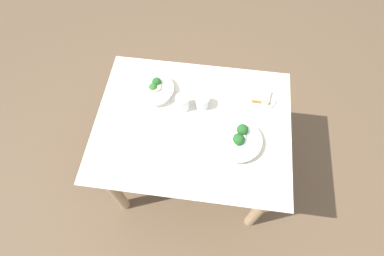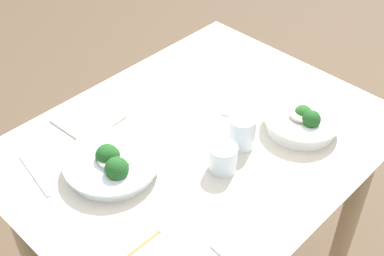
# 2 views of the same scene
# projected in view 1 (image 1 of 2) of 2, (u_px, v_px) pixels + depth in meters

# --- Properties ---
(ground_plane) EXTENTS (6.00, 6.00, 0.00)m
(ground_plane) POSITION_uv_depth(u_px,v_px,m) (192.00, 170.00, 2.44)
(ground_plane) COLOR brown
(dining_table) EXTENTS (1.15, 0.90, 0.77)m
(dining_table) POSITION_uv_depth(u_px,v_px,m) (193.00, 135.00, 1.89)
(dining_table) COLOR beige
(dining_table) RESTS_ON ground_plane
(broccoli_bowl_far) EXTENTS (0.24, 0.24, 0.09)m
(broccoli_bowl_far) POSITION_uv_depth(u_px,v_px,m) (155.00, 89.00, 1.84)
(broccoli_bowl_far) COLOR white
(broccoli_bowl_far) RESTS_ON dining_table
(broccoli_bowl_near) EXTENTS (0.28, 0.28, 0.09)m
(broccoli_bowl_near) POSITION_uv_depth(u_px,v_px,m) (237.00, 140.00, 1.68)
(broccoli_bowl_near) COLOR white
(broccoli_bowl_near) RESTS_ON dining_table
(bread_side_plate) EXTENTS (0.19, 0.19, 0.04)m
(bread_side_plate) POSITION_uv_depth(u_px,v_px,m) (261.00, 97.00, 1.84)
(bread_side_plate) COLOR silver
(bread_side_plate) RESTS_ON dining_table
(water_glass_center) EXTENTS (0.08, 0.08, 0.08)m
(water_glass_center) POSITION_uv_depth(u_px,v_px,m) (202.00, 102.00, 1.79)
(water_glass_center) COLOR silver
(water_glass_center) RESTS_ON dining_table
(water_glass_side) EXTENTS (0.08, 0.08, 0.10)m
(water_glass_side) POSITION_uv_depth(u_px,v_px,m) (182.00, 103.00, 1.78)
(water_glass_side) COLOR silver
(water_glass_side) RESTS_ON dining_table
(fork_by_far_bowl) EXTENTS (0.06, 0.10, 0.00)m
(fork_by_far_bowl) POSITION_uv_depth(u_px,v_px,m) (165.00, 119.00, 1.78)
(fork_by_far_bowl) COLOR #B7B7BC
(fork_by_far_bowl) RESTS_ON dining_table
(fork_by_near_bowl) EXTENTS (0.02, 0.10, 0.00)m
(fork_by_near_bowl) POSITION_uv_depth(u_px,v_px,m) (241.00, 81.00, 1.91)
(fork_by_near_bowl) COLOR #B7B7BC
(fork_by_near_bowl) RESTS_ON dining_table
(table_knife_left) EXTENTS (0.04, 0.19, 0.00)m
(table_knife_left) POSITION_uv_depth(u_px,v_px,m) (266.00, 169.00, 1.63)
(table_knife_left) COLOR #B7B7BC
(table_knife_left) RESTS_ON dining_table
(napkin_folded_upper) EXTENTS (0.18, 0.18, 0.01)m
(napkin_folded_upper) POSITION_uv_depth(u_px,v_px,m) (218.00, 179.00, 1.60)
(napkin_folded_upper) COLOR #B1A997
(napkin_folded_upper) RESTS_ON dining_table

